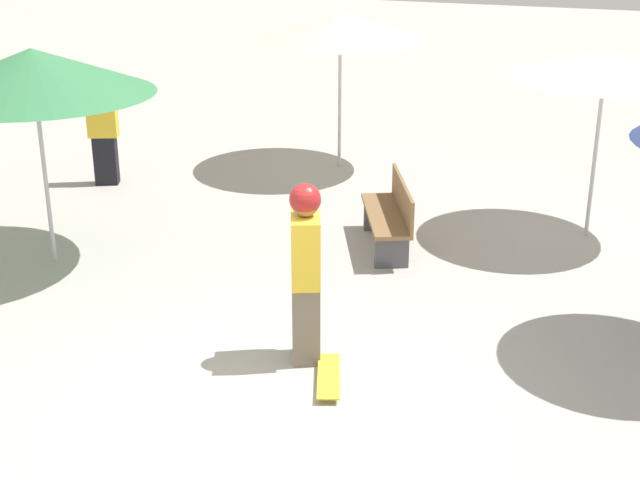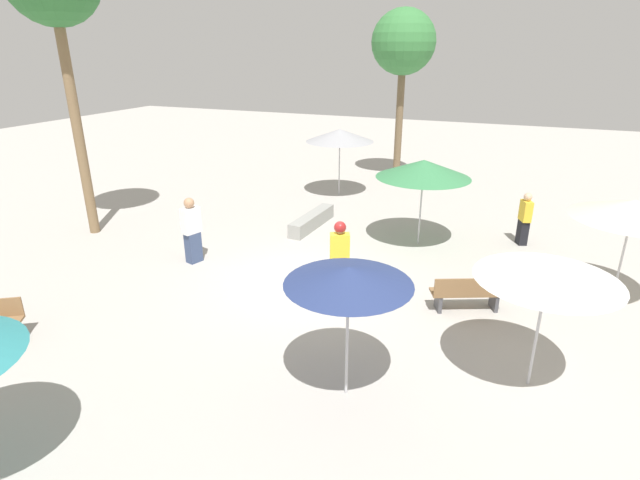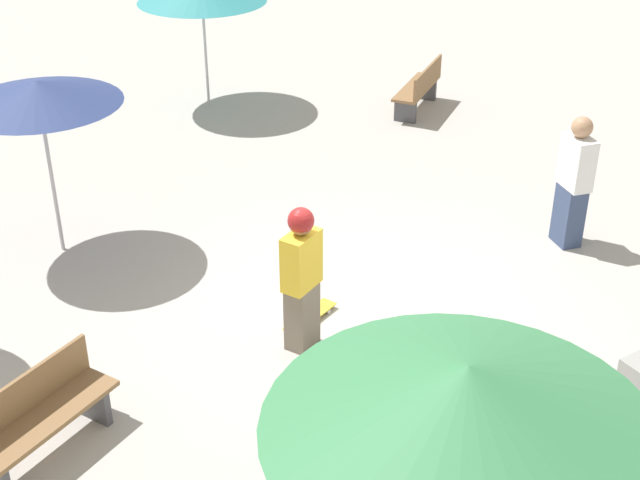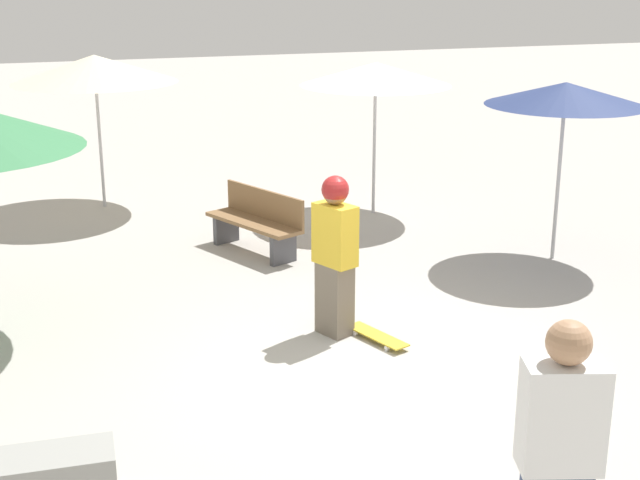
% 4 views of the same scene
% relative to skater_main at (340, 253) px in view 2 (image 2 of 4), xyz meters
% --- Properties ---
extents(ground_plane, '(60.00, 60.00, 0.00)m').
position_rel_skater_main_xyz_m(ground_plane, '(-0.00, 0.84, -0.93)').
color(ground_plane, '#ADA8A0').
extents(skater_main, '(0.41, 0.52, 1.73)m').
position_rel_skater_main_xyz_m(skater_main, '(0.00, 0.00, 0.00)').
color(skater_main, '#726656').
rests_on(skater_main, ground_plane).
extents(skateboard, '(0.46, 0.82, 0.07)m').
position_rel_skater_main_xyz_m(skateboard, '(-0.35, 0.34, -0.87)').
color(skateboard, gold).
rests_on(skateboard, ground_plane).
extents(concrete_ledge, '(2.52, 0.56, 0.45)m').
position_rel_skater_main_xyz_m(concrete_ledge, '(3.79, 2.33, -0.71)').
color(concrete_ledge, gray).
rests_on(concrete_ledge, ground_plane).
extents(bench_near, '(1.05, 1.64, 0.85)m').
position_rel_skater_main_xyz_m(bench_near, '(0.07, -2.99, -0.51)').
color(bench_near, '#47474C').
rests_on(bench_near, ground_plane).
extents(shade_umbrella_cream, '(2.57, 2.57, 2.43)m').
position_rel_skater_main_xyz_m(shade_umbrella_cream, '(1.82, -6.05, 1.29)').
color(shade_umbrella_cream, '#B7B7BC').
rests_on(shade_umbrella_cream, ground_plane).
extents(shade_umbrella_green, '(2.69, 2.69, 2.52)m').
position_rel_skater_main_xyz_m(shade_umbrella_green, '(3.68, -1.15, 1.33)').
color(shade_umbrella_green, '#B7B7BC').
rests_on(shade_umbrella_green, ground_plane).
extents(shade_umbrella_white, '(2.31, 2.31, 2.36)m').
position_rel_skater_main_xyz_m(shade_umbrella_white, '(-2.17, -4.31, 1.25)').
color(shade_umbrella_white, '#B7B7BC').
rests_on(shade_umbrella_white, ground_plane).
extents(shade_umbrella_grey, '(2.58, 2.58, 2.57)m').
position_rel_skater_main_xyz_m(shade_umbrella_grey, '(7.67, 2.83, 1.40)').
color(shade_umbrella_grey, '#B7B7BC').
rests_on(shade_umbrella_grey, ground_plane).
extents(shade_umbrella_navy, '(2.04, 2.04, 2.35)m').
position_rel_skater_main_xyz_m(shade_umbrella_navy, '(-3.61, -1.45, 1.27)').
color(shade_umbrella_navy, '#B7B7BC').
rests_on(shade_umbrella_navy, ground_plane).
extents(palm_tree_right, '(2.59, 2.59, 6.94)m').
position_rel_skater_main_xyz_m(palm_tree_right, '(10.98, 1.36, 4.63)').
color(palm_tree_right, brown).
rests_on(palm_tree_right, ground_plane).
extents(bystander_watching, '(0.55, 0.41, 1.81)m').
position_rel_skater_main_xyz_m(bystander_watching, '(0.04, 4.22, -0.03)').
color(bystander_watching, '#38476B').
rests_on(bystander_watching, ground_plane).
extents(bystander_far, '(0.49, 0.38, 1.57)m').
position_rel_skater_main_xyz_m(bystander_far, '(4.80, -3.99, -0.15)').
color(bystander_far, black).
rests_on(bystander_far, ground_plane).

